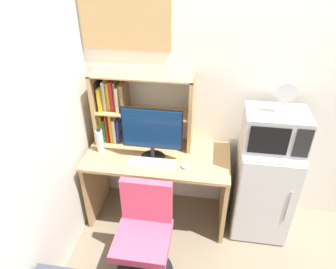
% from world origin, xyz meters
% --- Properties ---
extents(wall_back, '(6.40, 0.04, 2.60)m').
position_xyz_m(wall_back, '(0.40, 0.02, 1.30)').
color(wall_back, silver).
rests_on(wall_back, ground_plane).
extents(desk, '(1.29, 0.61, 0.75)m').
position_xyz_m(desk, '(-0.90, -0.30, 0.52)').
color(desk, tan).
rests_on(desk, ground_plane).
extents(hutch_bookshelf, '(0.89, 0.24, 0.69)m').
position_xyz_m(hutch_bookshelf, '(-1.21, -0.11, 1.12)').
color(hutch_bookshelf, tan).
rests_on(hutch_bookshelf, desk).
extents(monitor, '(0.52, 0.22, 0.49)m').
position_xyz_m(monitor, '(-0.94, -0.35, 1.02)').
color(monitor, black).
rests_on(monitor, desk).
extents(keyboard, '(0.41, 0.13, 0.02)m').
position_xyz_m(keyboard, '(-0.93, -0.44, 0.76)').
color(keyboard, silver).
rests_on(keyboard, desk).
extents(computer_mouse, '(0.06, 0.09, 0.03)m').
position_xyz_m(computer_mouse, '(-0.64, -0.43, 0.77)').
color(computer_mouse, silver).
rests_on(computer_mouse, desk).
extents(water_bottle, '(0.06, 0.06, 0.24)m').
position_xyz_m(water_bottle, '(-1.42, -0.32, 0.86)').
color(water_bottle, silver).
rests_on(water_bottle, desk).
extents(mini_fridge, '(0.50, 0.52, 0.94)m').
position_xyz_m(mini_fridge, '(0.06, -0.28, 0.47)').
color(mini_fridge, silver).
rests_on(mini_fridge, ground_plane).
extents(microwave, '(0.50, 0.36, 0.31)m').
position_xyz_m(microwave, '(0.06, -0.28, 1.09)').
color(microwave, '#ADADB2').
rests_on(microwave, mini_fridge).
extents(desk_fan, '(0.15, 0.11, 0.26)m').
position_xyz_m(desk_fan, '(0.08, -0.28, 1.40)').
color(desk_fan, silver).
rests_on(desk_fan, microwave).
extents(desk_chair, '(0.48, 0.48, 0.87)m').
position_xyz_m(desk_chair, '(-0.90, -0.94, 0.38)').
color(desk_chair, black).
rests_on(desk_chair, ground_plane).
extents(wall_corkboard, '(0.75, 0.02, 0.53)m').
position_xyz_m(wall_corkboard, '(-1.20, -0.01, 1.88)').
color(wall_corkboard, tan).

